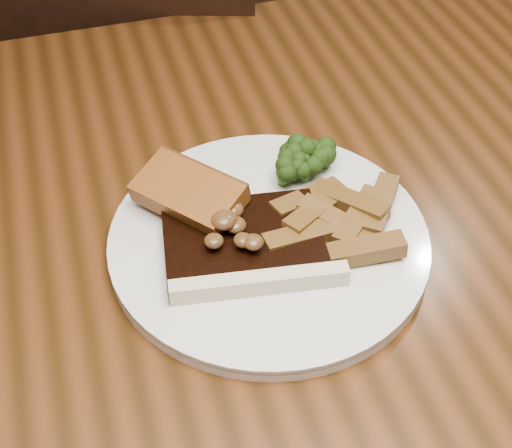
{
  "coord_description": "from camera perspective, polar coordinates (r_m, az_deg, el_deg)",
  "views": [
    {
      "loc": [
        -0.14,
        -0.47,
        1.26
      ],
      "look_at": [
        -0.0,
        -0.01,
        0.78
      ],
      "focal_mm": 50.0,
      "sensor_mm": 36.0,
      "label": 1
    }
  ],
  "objects": [
    {
      "name": "potato_wedges",
      "position": [
        0.7,
        6.54,
        0.62
      ],
      "size": [
        0.11,
        0.11,
        0.02
      ],
      "primitive_type": null,
      "color": "brown",
      "rests_on": "plate"
    },
    {
      "name": "garlic_bread",
      "position": [
        0.71,
        -5.33,
        1.29
      ],
      "size": [
        0.11,
        0.12,
        0.02
      ],
      "primitive_type": "cube",
      "rotation": [
        0.0,
        0.0,
        -0.88
      ],
      "color": "#93461A",
      "rests_on": "plate"
    },
    {
      "name": "dining_table",
      "position": [
        0.78,
        -0.08,
        -5.68
      ],
      "size": [
        1.6,
        0.9,
        0.75
      ],
      "color": "#4E260F",
      "rests_on": "ground"
    },
    {
      "name": "steak_bone",
      "position": [
        0.64,
        0.28,
        -4.96
      ],
      "size": [
        0.16,
        0.04,
        0.02
      ],
      "primitive_type": "cube",
      "rotation": [
        0.0,
        0.0,
        -0.14
      ],
      "color": "beige",
      "rests_on": "plate"
    },
    {
      "name": "chair_far",
      "position": [
        1.33,
        -9.17,
        9.0
      ],
      "size": [
        0.53,
        0.53,
        0.89
      ],
      "rotation": [
        0.0,
        0.0,
        2.84
      ],
      "color": "black",
      "rests_on": "ground"
    },
    {
      "name": "mushroom_pile",
      "position": [
        0.65,
        -1.76,
        0.01
      ],
      "size": [
        0.06,
        0.06,
        0.03
      ],
      "primitive_type": null,
      "color": "brown",
      "rests_on": "steak"
    },
    {
      "name": "plate",
      "position": [
        0.7,
        1.02,
        -1.41
      ],
      "size": [
        0.35,
        0.35,
        0.01
      ],
      "primitive_type": "cylinder",
      "rotation": [
        0.0,
        0.0,
        -0.13
      ],
      "color": "white",
      "rests_on": "dining_table"
    },
    {
      "name": "broccoli_cluster",
      "position": [
        0.74,
        3.84,
        4.8
      ],
      "size": [
        0.06,
        0.06,
        0.04
      ],
      "primitive_type": null,
      "color": "#20390D",
      "rests_on": "plate"
    },
    {
      "name": "steak",
      "position": [
        0.67,
        -0.98,
        -1.67
      ],
      "size": [
        0.16,
        0.13,
        0.02
      ],
      "primitive_type": "cube",
      "rotation": [
        0.0,
        0.0,
        -0.14
      ],
      "color": "black",
      "rests_on": "plate"
    }
  ]
}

